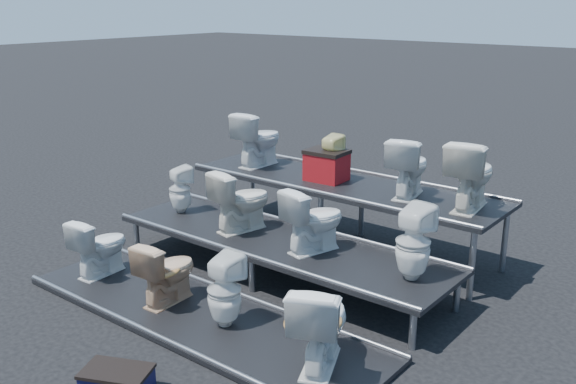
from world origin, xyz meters
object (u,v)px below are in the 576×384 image
Objects in this scene: toilet_4 at (180,189)px; toilet_2 at (224,291)px; toilet_5 at (241,200)px; toilet_7 at (413,243)px; toilet_0 at (100,246)px; toilet_3 at (320,323)px; toilet_1 at (167,271)px; toilet_8 at (258,139)px; toilet_9 at (331,158)px; toilet_6 at (314,220)px; toilet_11 at (471,174)px; step_stool at (117,383)px; red_crate at (327,167)px; toilet_10 at (409,166)px.

toilet_2 is at bearing 163.18° from toilet_4.
toilet_5 is 2.27m from toilet_7.
toilet_0 is 3.11m from toilet_3.
toilet_1 is 0.85× the size of toilet_3.
toilet_9 is at bearing -179.40° from toilet_8.
toilet_7 is at bearing -152.29° from toilet_1.
toilet_1 is at bearing 69.54° from toilet_6.
step_stool is at bearing 65.14° from toilet_11.
toilet_6 is at bearing -152.00° from toilet_0.
red_crate is (-0.61, 2.56, 0.61)m from toilet_2.
toilet_0 is 2.42m from step_stool.
toilet_5 is at bearing -164.09° from toilet_4.
toilet_3 is at bearing 126.83° from toilet_9.
toilet_7 is (2.14, 1.30, 0.44)m from toilet_1.
toilet_2 is 2.76m from toilet_9.
toilet_6 is 1.34× the size of step_stool.
toilet_10 is (-0.59, 2.60, 0.76)m from toilet_3.
toilet_4 is (-2.02, 1.30, 0.34)m from toilet_2.
toilet_1 is 2.90m from toilet_8.
toilet_3 is at bearing 143.50° from toilet_6.
toilet_11 is (3.12, 0.00, 0.02)m from toilet_8.
toilet_9 is at bearing -80.50° from toilet_3.
step_stool is (-1.10, -1.31, -0.37)m from toilet_3.
toilet_7 reaches higher than toilet_4.
toilet_7 is at bearing -164.09° from toilet_4.
toilet_7 is (3.34, 0.00, 0.08)m from toilet_4.
step_stool is at bearing 144.07° from toilet_4.
toilet_2 is at bearing 176.45° from toilet_1.
toilet_2 is at bearing 66.54° from step_stool.
toilet_2 is at bearing 56.48° from toilet_11.
toilet_11 is (0.18, 2.60, 0.79)m from toilet_3.
toilet_9 is (-0.57, 2.60, 0.73)m from toilet_2.
toilet_2 is 0.93× the size of toilet_11.
toilet_3 reaches higher than toilet_0.
toilet_9 is at bearing -99.28° from toilet_1.
toilet_11 is (3.34, 1.30, 0.49)m from toilet_4.
toilet_11 is at bearing -85.37° from toilet_7.
toilet_2 is at bearing -23.66° from toilet_3.
toilet_0 is 0.90× the size of toilet_7.
toilet_11 is at bearing -1.96° from red_crate.
toilet_2 is at bearing 67.03° from toilet_10.
toilet_9 reaches higher than toilet_1.
toilet_0 is 0.93× the size of toilet_2.
red_crate reaches higher than toilet_4.
toilet_9 is at bearing -122.34° from toilet_0.
toilet_4 is at bearing 15.45° from toilet_6.
toilet_10 reaches higher than toilet_2.
toilet_2 is at bearing 100.44° from toilet_6.
toilet_10 is (1.37, 2.60, 0.82)m from toilet_1.
toilet_8 is 1.42× the size of step_stool.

